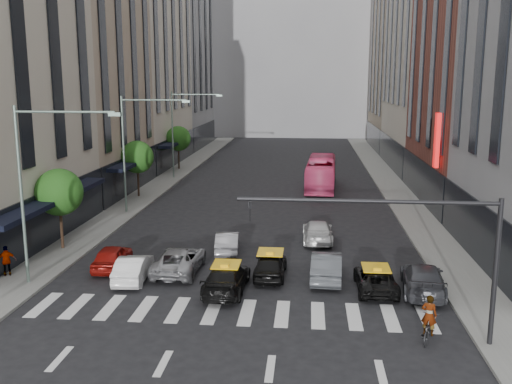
% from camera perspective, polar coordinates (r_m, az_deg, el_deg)
% --- Properties ---
extents(ground, '(160.00, 160.00, 0.00)m').
position_cam_1_polar(ground, '(25.14, -2.68, -13.22)').
color(ground, black).
rests_on(ground, ground).
extents(sidewalk_left, '(3.00, 96.00, 0.15)m').
position_cam_1_polar(sidewalk_left, '(55.65, -10.15, 0.35)').
color(sidewalk_left, slate).
rests_on(sidewalk_left, ground).
extents(sidewalk_right, '(3.00, 96.00, 0.15)m').
position_cam_1_polar(sidewalk_right, '(54.28, 13.96, -0.08)').
color(sidewalk_right, slate).
rests_on(sidewalk_right, ground).
extents(building_left_b, '(8.00, 16.00, 24.00)m').
position_cam_1_polar(building_left_b, '(54.58, -16.87, 12.43)').
color(building_left_b, tan).
rests_on(building_left_b, ground).
extents(building_left_c, '(8.00, 20.00, 36.00)m').
position_cam_1_polar(building_left_c, '(71.98, -11.57, 17.06)').
color(building_left_c, beige).
rests_on(building_left_c, ground).
extents(building_left_d, '(8.00, 18.00, 30.00)m').
position_cam_1_polar(building_left_d, '(90.08, -7.92, 14.04)').
color(building_left_d, gray).
rests_on(building_left_d, ground).
extents(building_right_b, '(8.00, 18.00, 26.00)m').
position_cam_1_polar(building_right_b, '(51.58, 21.37, 13.37)').
color(building_right_b, brown).
rests_on(building_right_b, ground).
extents(building_right_d, '(8.00, 18.00, 28.00)m').
position_cam_1_polar(building_right_d, '(88.80, 14.62, 13.19)').
color(building_right_d, tan).
rests_on(building_right_d, ground).
extents(building_far, '(30.00, 10.00, 36.00)m').
position_cam_1_polar(building_far, '(107.97, 3.71, 15.23)').
color(building_far, gray).
rests_on(building_far, ground).
extents(tree_near, '(2.88, 2.88, 4.95)m').
position_cam_1_polar(tree_near, '(36.58, -19.09, -0.03)').
color(tree_near, black).
rests_on(tree_near, sidewalk_left).
extents(tree_mid, '(2.88, 2.88, 4.95)m').
position_cam_1_polar(tree_mid, '(51.37, -11.79, 3.44)').
color(tree_mid, black).
rests_on(tree_mid, sidewalk_left).
extents(tree_far, '(2.88, 2.88, 4.95)m').
position_cam_1_polar(tree_far, '(66.72, -7.78, 5.31)').
color(tree_far, black).
rests_on(tree_far, sidewalk_left).
extents(streetlamp_near, '(5.38, 0.25, 9.00)m').
position_cam_1_polar(streetlamp_near, '(30.12, -20.96, 1.90)').
color(streetlamp_near, gray).
rests_on(streetlamp_near, sidewalk_left).
extents(streetlamp_mid, '(5.38, 0.25, 9.00)m').
position_cam_1_polar(streetlamp_mid, '(44.90, -11.99, 5.23)').
color(streetlamp_mid, gray).
rests_on(streetlamp_mid, sidewalk_left).
extents(streetlamp_far, '(5.38, 0.25, 9.00)m').
position_cam_1_polar(streetlamp_far, '(60.31, -7.49, 6.85)').
color(streetlamp_far, gray).
rests_on(streetlamp_far, sidewalk_left).
extents(traffic_signal, '(10.10, 0.20, 6.00)m').
position_cam_1_polar(traffic_signal, '(22.88, 16.35, -4.25)').
color(traffic_signal, black).
rests_on(traffic_signal, ground).
extents(liberty_sign, '(0.30, 0.70, 4.00)m').
position_cam_1_polar(liberty_sign, '(43.88, 17.65, 4.94)').
color(liberty_sign, red).
rests_on(liberty_sign, ground).
extents(car_red, '(1.84, 4.05, 1.35)m').
position_cam_1_polar(car_red, '(32.94, -14.18, -6.30)').
color(car_red, maroon).
rests_on(car_red, ground).
extents(car_white_front, '(1.72, 4.16, 1.34)m').
position_cam_1_polar(car_white_front, '(30.83, -12.15, -7.43)').
color(car_white_front, white).
rests_on(car_white_front, ground).
extents(car_silver, '(2.37, 5.02, 1.39)m').
position_cam_1_polar(car_silver, '(31.65, -7.68, -6.74)').
color(car_silver, '#949599').
rests_on(car_silver, ground).
extents(taxi_left, '(2.09, 4.85, 1.39)m').
position_cam_1_polar(taxi_left, '(28.64, -2.98, -8.59)').
color(taxi_left, black).
rests_on(taxi_left, ground).
extents(taxi_center, '(1.70, 4.06, 1.37)m').
position_cam_1_polar(taxi_center, '(30.58, 1.45, -7.29)').
color(taxi_center, black).
rests_on(taxi_center, ground).
extents(car_grey_mid, '(1.77, 4.56, 1.48)m').
position_cam_1_polar(car_grey_mid, '(30.50, 7.06, -7.32)').
color(car_grey_mid, '#464A4F').
rests_on(car_grey_mid, ground).
extents(taxi_right, '(1.98, 4.21, 1.16)m').
position_cam_1_polar(taxi_right, '(29.40, 11.87, -8.53)').
color(taxi_right, black).
rests_on(taxi_right, ground).
extents(car_grey_curb, '(2.52, 5.13, 1.43)m').
position_cam_1_polar(car_grey_curb, '(29.67, 16.35, -8.29)').
color(car_grey_curb, '#3A3C42').
rests_on(car_grey_curb, ground).
extents(car_row2_left, '(1.72, 4.01, 1.29)m').
position_cam_1_polar(car_row2_left, '(34.96, -2.87, -5.00)').
color(car_row2_left, '#A3A3A8').
rests_on(car_row2_left, ground).
extents(car_row2_right, '(1.98, 4.71, 1.36)m').
position_cam_1_polar(car_row2_right, '(37.41, 6.18, -3.90)').
color(car_row2_right, silver).
rests_on(car_row2_right, ground).
extents(bus, '(3.11, 11.10, 3.06)m').
position_cam_1_polar(bus, '(54.89, 6.53, 1.85)').
color(bus, '#F0467E').
rests_on(bus, ground).
extents(motorcycle, '(1.28, 1.99, 0.99)m').
position_cam_1_polar(motorcycle, '(24.65, 16.83, -12.97)').
color(motorcycle, black).
rests_on(motorcycle, ground).
extents(rider, '(0.72, 0.60, 1.69)m').
position_cam_1_polar(rider, '(24.15, 17.02, -10.07)').
color(rider, gray).
rests_on(rider, motorcycle).
extents(pedestrian_far, '(1.03, 0.80, 1.63)m').
position_cam_1_polar(pedestrian_far, '(33.09, -23.66, -6.31)').
color(pedestrian_far, gray).
rests_on(pedestrian_far, sidewalk_left).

